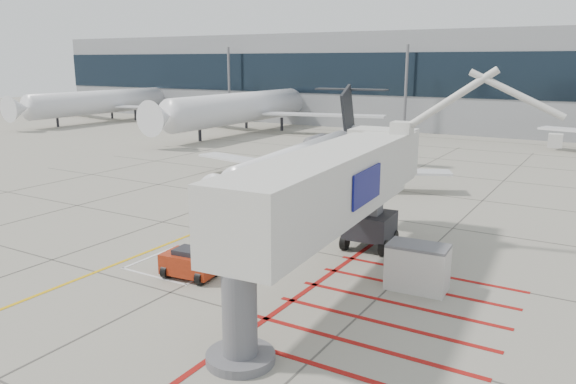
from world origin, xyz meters
The scene contains 11 objects.
ground_plane centered at (0.00, 0.00, 0.00)m, with size 260.00×260.00×0.00m, color gray.
regional_jet centered at (-4.73, 14.02, 3.75)m, with size 22.71×28.64×7.51m, color white, non-canonical shape.
jet_bridge centered at (5.52, -0.23, 4.04)m, with size 9.57×20.20×8.08m, color silver, non-canonical shape.
pushback_tug centered at (-0.43, -2.14, 0.73)m, with size 2.51×1.57×1.46m, color #9F280F, non-canonical shape.
baggage_cart centered at (1.42, 8.29, 0.57)m, with size 1.80×1.14×1.14m, color #56575B, non-canonical shape.
ground_power_unit centered at (9.09, 1.92, 1.03)m, with size 2.60×1.51×2.06m, color beige, non-canonical shape.
cone_nose centered at (-4.83, 7.04, 0.25)m, with size 0.36×0.36×0.50m, color orange.
cone_side centered at (2.23, 4.06, 0.28)m, with size 0.40×0.40×0.56m, color #FF500D.
terminal_glass_band centered at (10.00, 55.95, 8.00)m, with size 180.00×0.10×6.00m, color black.
bg_aircraft_a centered at (-58.24, 46.00, 5.70)m, with size 34.19×37.99×11.40m, color silver, non-canonical shape.
bg_aircraft_b centered at (-29.39, 46.00, 6.24)m, with size 37.46×41.62×12.49m, color silver, non-canonical shape.
Camera 1 is at (16.14, -20.93, 9.86)m, focal length 35.00 mm.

